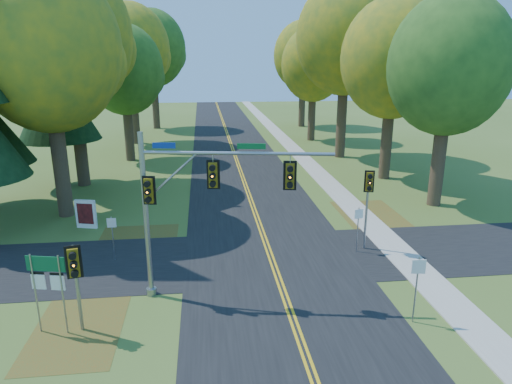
{
  "coord_description": "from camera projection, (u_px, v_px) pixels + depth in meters",
  "views": [
    {
      "loc": [
        -2.99,
        -17.48,
        9.02
      ],
      "look_at": [
        -0.69,
        2.08,
        3.2
      ],
      "focal_mm": 32.0,
      "sensor_mm": 36.0,
      "label": 1
    }
  ],
  "objects": [
    {
      "name": "ground",
      "position": [
        278.0,
        277.0,
        19.54
      ],
      "size": [
        160.0,
        160.0,
        0.0
      ],
      "primitive_type": "plane",
      "color": "#445B20",
      "rests_on": "ground"
    },
    {
      "name": "road_main",
      "position": [
        278.0,
        276.0,
        19.54
      ],
      "size": [
        8.0,
        160.0,
        0.02
      ],
      "primitive_type": "cube",
      "color": "black",
      "rests_on": "ground"
    },
    {
      "name": "road_cross",
      "position": [
        271.0,
        257.0,
        21.44
      ],
      "size": [
        60.0,
        6.0,
        0.02
      ],
      "primitive_type": "cube",
      "color": "black",
      "rests_on": "ground"
    },
    {
      "name": "centerline_left",
      "position": [
        275.0,
        276.0,
        19.52
      ],
      "size": [
        0.1,
        160.0,
        0.01
      ],
      "primitive_type": "cube",
      "color": "gold",
      "rests_on": "road_main"
    },
    {
      "name": "centerline_right",
      "position": [
        280.0,
        276.0,
        19.54
      ],
      "size": [
        0.1,
        160.0,
        0.01
      ],
      "primitive_type": "cube",
      "color": "gold",
      "rests_on": "road_main"
    },
    {
      "name": "sidewalk_east",
      "position": [
        415.0,
        268.0,
        20.23
      ],
      "size": [
        1.6,
        160.0,
        0.06
      ],
      "primitive_type": "cube",
      "color": "#9E998E",
      "rests_on": "ground"
    },
    {
      "name": "leaf_patch_w_near",
      "position": [
        135.0,
        247.0,
        22.62
      ],
      "size": [
        4.0,
        6.0,
        0.0
      ],
      "primitive_type": "cube",
      "color": "brown",
      "rests_on": "ground"
    },
    {
      "name": "leaf_patch_e",
      "position": [
        378.0,
        222.0,
        26.01
      ],
      "size": [
        3.5,
        8.0,
        0.0
      ],
      "primitive_type": "cube",
      "color": "brown",
      "rests_on": "ground"
    },
    {
      "name": "leaf_patch_w_far",
      "position": [
        79.0,
        328.0,
        15.84
      ],
      "size": [
        3.0,
        5.0,
        0.0
      ],
      "primitive_type": "cube",
      "color": "brown",
      "rests_on": "ground"
    },
    {
      "name": "tree_w_a",
      "position": [
        48.0,
        48.0,
        24.54
      ],
      "size": [
        8.0,
        8.0,
        14.15
      ],
      "color": "#38281C",
      "rests_on": "ground"
    },
    {
      "name": "tree_e_a",
      "position": [
        450.0,
        66.0,
        26.77
      ],
      "size": [
        7.2,
        7.2,
        12.73
      ],
      "color": "#38281C",
      "rests_on": "ground"
    },
    {
      "name": "tree_w_b",
      "position": [
        70.0,
        37.0,
        30.8
      ],
      "size": [
        8.6,
        8.6,
        15.38
      ],
      "color": "#38281C",
      "rests_on": "ground"
    },
    {
      "name": "tree_e_b",
      "position": [
        394.0,
        59.0,
        33.08
      ],
      "size": [
        7.6,
        7.6,
        13.33
      ],
      "color": "#38281C",
      "rests_on": "ground"
    },
    {
      "name": "tree_w_c",
      "position": [
        125.0,
        70.0,
        39.52
      ],
      "size": [
        6.8,
        6.8,
        11.91
      ],
      "color": "#38281C",
      "rests_on": "ground"
    },
    {
      "name": "tree_e_c",
      "position": [
        346.0,
        38.0,
        40.18
      ],
      "size": [
        8.8,
        8.8,
        15.79
      ],
      "color": "#38281C",
      "rests_on": "ground"
    },
    {
      "name": "tree_w_d",
      "position": [
        131.0,
        50.0,
        47.24
      ],
      "size": [
        8.2,
        8.2,
        14.56
      ],
      "color": "#38281C",
      "rests_on": "ground"
    },
    {
      "name": "tree_e_d",
      "position": [
        314.0,
        65.0,
        49.55
      ],
      "size": [
        7.0,
        7.0,
        12.32
      ],
      "color": "#38281C",
      "rests_on": "ground"
    },
    {
      "name": "tree_w_e",
      "position": [
        153.0,
        49.0,
        57.67
      ],
      "size": [
        8.4,
        8.4,
        14.97
      ],
      "color": "#38281C",
      "rests_on": "ground"
    },
    {
      "name": "tree_e_e",
      "position": [
        304.0,
        56.0,
        59.61
      ],
      "size": [
        7.8,
        7.8,
        13.74
      ],
      "color": "#38281C",
      "rests_on": "ground"
    },
    {
      "name": "pine_c",
      "position": [
        50.0,
        47.0,
        30.58
      ],
      "size": [
        5.6,
        5.6,
        20.56
      ],
      "color": "#38281C",
      "rests_on": "ground"
    },
    {
      "name": "traffic_mast",
      "position": [
        191.0,
        195.0,
        16.76
      ],
      "size": [
        7.06,
        1.43,
        6.48
      ],
      "rotation": [
        0.0,
        0.0,
        -0.17
      ],
      "color": "gray",
      "rests_on": "ground"
    },
    {
      "name": "east_signal_pole",
      "position": [
        368.0,
        190.0,
        21.4
      ],
      "size": [
        0.46,
        0.54,
        4.0
      ],
      "rotation": [
        0.0,
        0.0,
        -0.22
      ],
      "color": "gray",
      "rests_on": "ground"
    },
    {
      "name": "ped_signal_pole",
      "position": [
        75.0,
        269.0,
        14.88
      ],
      "size": [
        0.5,
        0.59,
        3.22
      ],
      "rotation": [
        0.0,
        0.0,
        0.22
      ],
      "color": "gray",
      "rests_on": "ground"
    },
    {
      "name": "route_sign_cluster",
      "position": [
        47.0,
        278.0,
        15.04
      ],
      "size": [
        1.32,
        0.33,
        2.88
      ],
      "rotation": [
        0.0,
        0.0,
        -0.22
      ],
      "color": "gray",
      "rests_on": "ground"
    },
    {
      "name": "info_kiosk",
      "position": [
        86.0,
        214.0,
        24.92
      ],
      "size": [
        1.16,
        0.45,
        1.6
      ],
      "rotation": [
        0.0,
        0.0,
        -0.26
      ],
      "color": "white",
      "rests_on": "ground"
    },
    {
      "name": "reg_sign_e_north",
      "position": [
        358.0,
        222.0,
        21.6
      ],
      "size": [
        0.43,
        0.1,
        2.25
      ],
      "rotation": [
        0.0,
        0.0,
        0.16
      ],
      "color": "gray",
      "rests_on": "ground"
    },
    {
      "name": "reg_sign_e_south",
      "position": [
        417.0,
        278.0,
        15.7
      ],
      "size": [
        0.48,
        0.1,
        2.5
      ],
      "rotation": [
        0.0,
        0.0,
        -0.13
      ],
      "color": "gray",
      "rests_on": "ground"
    },
    {
      "name": "reg_sign_w",
      "position": [
        112.0,
        231.0,
        20.72
      ],
      "size": [
        0.41,
        0.06,
        2.13
      ],
      "rotation": [
        0.0,
        0.0,
        0.01
      ],
      "color": "gray",
      "rests_on": "ground"
    }
  ]
}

